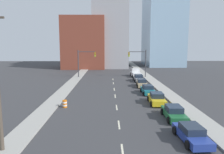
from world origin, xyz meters
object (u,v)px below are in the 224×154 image
at_px(sedan_blue, 191,134).
at_px(pickup_truck_white, 136,73).
at_px(traffic_signal_right, 141,60).
at_px(sedan_teal, 148,90).
at_px(traffic_barrel, 65,104).
at_px(sedan_green, 174,113).
at_px(sedan_gray, 139,78).
at_px(sedan_tan, 142,83).
at_px(traffic_signal_left, 83,60).
at_px(sedan_yellow, 157,99).

bearing_deg(sedan_blue, pickup_truck_white, 87.32).
xyz_separation_m(traffic_signal_right, sedan_teal, (-1.44, -17.84, -3.66)).
height_order(traffic_barrel, sedan_green, sedan_green).
xyz_separation_m(traffic_barrel, sedan_gray, (12.14, 20.12, 0.20)).
height_order(traffic_barrel, sedan_tan, sedan_tan).
distance_m(traffic_signal_left, sedan_tan, 17.49).
bearing_deg(sedan_gray, traffic_signal_left, 155.45).
relative_size(traffic_signal_left, sedan_blue, 1.42).
bearing_deg(sedan_tan, pickup_truck_white, 90.99).
relative_size(sedan_blue, sedan_tan, 1.01).
relative_size(traffic_signal_right, pickup_truck_white, 1.19).
bearing_deg(pickup_truck_white, sedan_gray, -94.30).
bearing_deg(sedan_gray, traffic_signal_right, 75.98).
distance_m(sedan_teal, pickup_truck_white, 19.79).
xyz_separation_m(sedan_teal, sedan_tan, (-0.04, 6.08, 0.01)).
bearing_deg(traffic_barrel, sedan_green, -19.63).
height_order(traffic_barrel, sedan_gray, sedan_gray).
bearing_deg(traffic_barrel, sedan_tan, 49.28).
height_order(traffic_signal_right, traffic_barrel, traffic_signal_right).
distance_m(traffic_signal_right, sedan_blue, 35.80).
xyz_separation_m(sedan_blue, sedan_teal, (-0.42, 17.75, 0.01)).
distance_m(sedan_blue, sedan_green, 5.53).
relative_size(traffic_barrel, sedan_tan, 0.20).
distance_m(traffic_signal_left, pickup_truck_white, 13.61).
bearing_deg(sedan_gray, sedan_tan, -93.39).
relative_size(sedan_yellow, pickup_truck_white, 0.84).
distance_m(traffic_signal_left, sedan_gray, 14.26).
bearing_deg(traffic_signal_left, traffic_barrel, -88.83).
distance_m(traffic_barrel, sedan_green, 13.32).
height_order(sedan_blue, sedan_green, sedan_green).
bearing_deg(sedan_tan, sedan_blue, -85.46).
height_order(sedan_tan, sedan_gray, sedan_gray).
bearing_deg(traffic_barrel, sedan_teal, 32.98).
bearing_deg(traffic_barrel, sedan_blue, -38.99).
height_order(sedan_tan, pickup_truck_white, pickup_truck_white).
distance_m(traffic_signal_left, sedan_yellow, 27.30).
distance_m(sedan_yellow, sedan_teal, 6.12).
height_order(traffic_signal_left, pickup_truck_white, traffic_signal_left).
distance_m(traffic_barrel, sedan_tan, 18.24).
height_order(sedan_blue, pickup_truck_white, pickup_truck_white).
relative_size(traffic_barrel, pickup_truck_white, 0.17).
relative_size(sedan_blue, pickup_truck_white, 0.84).
xyz_separation_m(sedan_green, pickup_truck_white, (-0.06, 32.01, 0.13)).
relative_size(traffic_signal_left, sedan_green, 1.42).
relative_size(sedan_tan, pickup_truck_white, 0.83).
distance_m(traffic_signal_right, traffic_barrel, 29.13).
xyz_separation_m(traffic_signal_right, sedan_green, (-0.84, -30.07, -3.64)).
xyz_separation_m(traffic_barrel, sedan_yellow, (12.05, 1.63, 0.21)).
height_order(sedan_blue, sedan_teal, sedan_teal).
distance_m(sedan_green, sedan_tan, 18.31).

